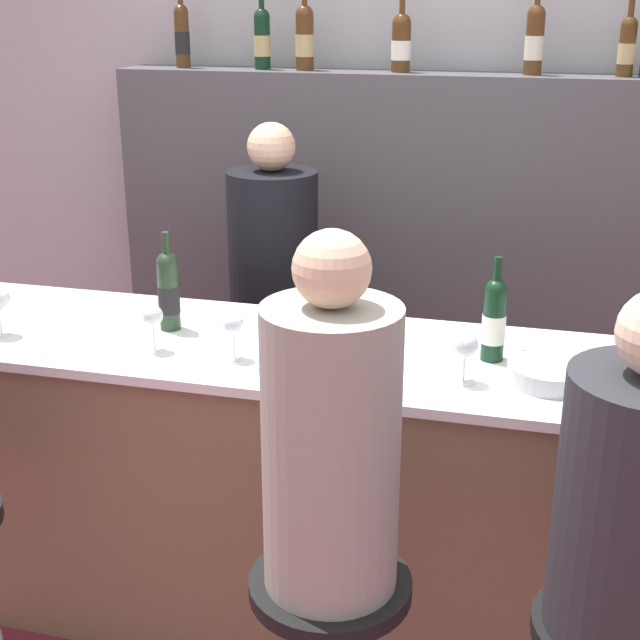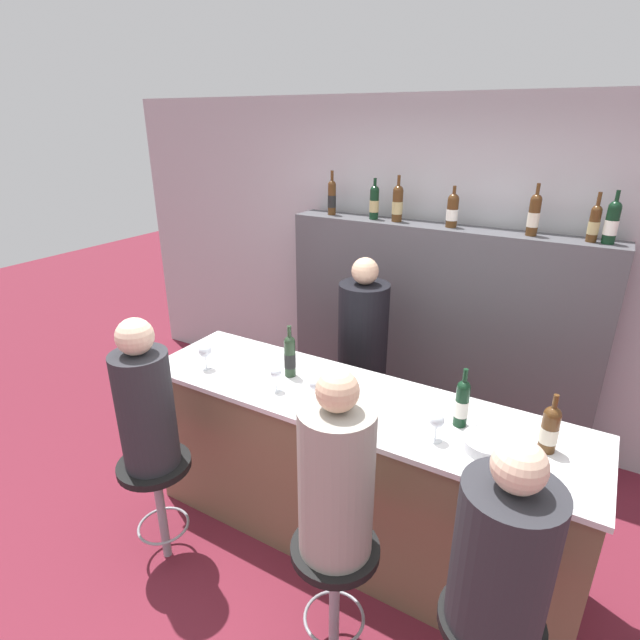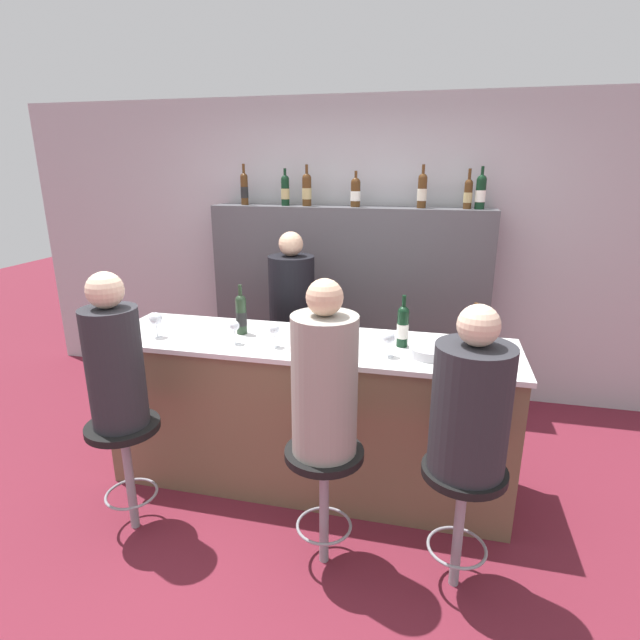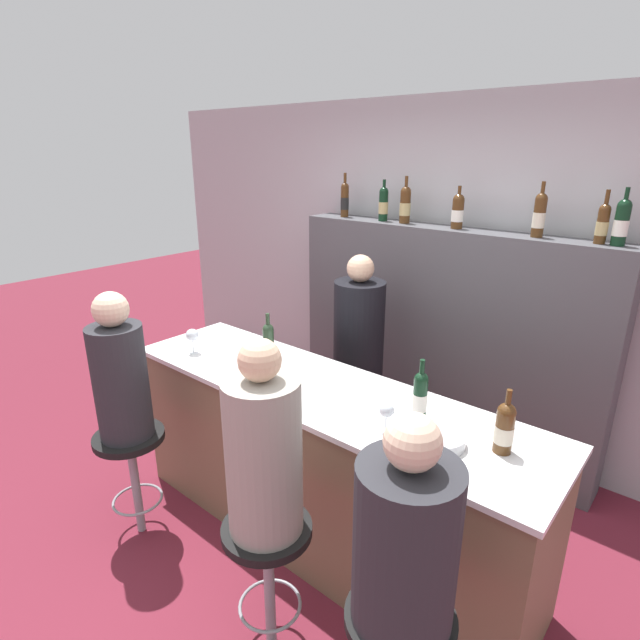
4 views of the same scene
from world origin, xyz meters
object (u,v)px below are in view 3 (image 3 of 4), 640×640
wine_bottle_counter_1 (403,326)px  wine_bottle_backbar_3 (356,192)px  wine_bottle_backbar_6 (481,192)px  wine_glass_0 (156,319)px  wine_bottle_counter_2 (474,333)px  bar_stool_left (125,446)px  guest_seated_right (471,403)px  wine_glass_3 (388,339)px  wine_glass_1 (234,327)px  wine_bottle_backbar_2 (307,189)px  guest_seated_middle (324,380)px  wine_bottle_counter_0 (241,314)px  metal_bowl (430,352)px  bartender (292,337)px  wine_bottle_backbar_5 (468,193)px  wine_bottle_backbar_4 (422,190)px  bar_stool_middle (324,474)px  wine_bottle_backbar_0 (244,188)px  wine_bottle_backbar_1 (285,190)px  wine_glass_2 (274,330)px  guest_seated_left (114,360)px  bar_stool_right (462,494)px

wine_bottle_counter_1 → wine_bottle_backbar_3: bearing=111.2°
wine_bottle_backbar_6 → wine_glass_0: size_ratio=2.03×
wine_bottle_counter_2 → bar_stool_left: (-1.85, -0.72, -0.58)m
guest_seated_right → wine_glass_3: bearing=128.7°
wine_bottle_counter_2 → wine_glass_1: 1.41m
wine_bottle_backbar_2 → guest_seated_middle: wine_bottle_backbar_2 is taller
wine_bottle_backbar_2 → guest_seated_middle: (0.63, -2.08, -0.78)m
wine_bottle_backbar_2 → wine_glass_3: (0.88, -1.55, -0.74)m
wine_bottle_backbar_6 → guest_seated_right: wine_bottle_backbar_6 is taller
wine_bottle_backbar_3 → guest_seated_middle: (0.22, -2.08, -0.77)m
wine_bottle_counter_0 → guest_seated_middle: size_ratio=0.37×
bar_stool_left → metal_bowl: bearing=20.2°
wine_glass_0 → wine_glass_1: (0.53, -0.00, -0.01)m
wine_bottle_counter_2 → bartender: 1.58m
wine_bottle_backbar_5 → metal_bowl: bearing=-97.8°
wine_bottle_backbar_4 → metal_bowl: size_ratio=1.43×
wine_glass_3 → bar_stool_middle: size_ratio=0.22×
bar_stool_left → wine_bottle_backbar_2: bearing=76.4°
wine_bottle_backbar_0 → wine_bottle_counter_0: bearing=-70.4°
wine_bottle_backbar_1 → bar_stool_left: 2.47m
wine_bottle_backbar_3 → bar_stool_middle: (0.22, -2.08, -1.29)m
wine_bottle_backbar_0 → bar_stool_middle: bearing=-60.1°
wine_glass_2 → bartender: bartender is taller
wine_bottle_backbar_3 → wine_bottle_backbar_5: (0.90, 0.00, -0.00)m
wine_bottle_backbar_2 → guest_seated_left: wine_bottle_backbar_2 is taller
wine_bottle_backbar_4 → guest_seated_left: (-1.46, -2.08, -0.79)m
wine_glass_1 → bar_stool_right: (1.36, -0.53, -0.56)m
wine_bottle_backbar_5 → bar_stool_left: bearing=-131.2°
bar_stool_middle → guest_seated_right: size_ratio=0.85×
bar_stool_middle → guest_seated_right: (0.67, -0.00, 0.48)m
wine_bottle_backbar_2 → wine_bottle_backbar_4: (0.96, -0.00, 0.00)m
wine_bottle_backbar_2 → wine_glass_1: bearing=-91.8°
wine_bottle_backbar_4 → guest_seated_middle: 2.25m
guest_seated_left → bar_stool_left: bearing=26.6°
bartender → wine_bottle_backbar_5: bearing=24.3°
wine_glass_0 → wine_glass_1: wine_glass_0 is taller
wine_glass_2 → bar_stool_right: wine_glass_2 is taller
wine_glass_3 → guest_seated_right: size_ratio=0.19×
wine_bottle_backbar_3 → guest_seated_right: (0.89, -2.08, -0.81)m
wine_glass_1 → wine_glass_2: size_ratio=1.01×
wine_glass_2 → guest_seated_right: size_ratio=0.18×
wine_bottle_counter_0 → guest_seated_right: bearing=-27.6°
wine_bottle_backbar_2 → bar_stool_left: (-0.50, -2.08, -1.30)m
wine_glass_0 → wine_glass_3: wine_glass_0 is taller
wine_bottle_counter_1 → wine_bottle_backbar_5: 1.57m
wine_bottle_backbar_5 → bartender: 1.80m
wine_bottle_backbar_4 → guest_seated_middle: size_ratio=0.39×
bartender → wine_bottle_backbar_0: bearing=135.3°
wine_bottle_backbar_2 → bartender: size_ratio=0.22×
wine_bottle_backbar_4 → guest_seated_left: wine_bottle_backbar_4 is taller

